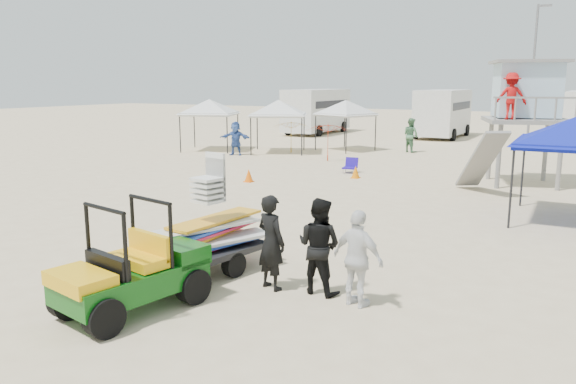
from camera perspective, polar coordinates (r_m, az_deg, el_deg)
The scene contains 19 objects.
ground at distance 10.97m, azimuth -10.05°, elevation -9.09°, with size 140.00×140.00×0.00m, color beige.
utility_cart at distance 9.65m, azimuth -15.90°, elevation -6.87°, with size 1.63×2.58×1.82m.
surf_trailer at distance 11.33m, azimuth -7.57°, elevation -3.81°, with size 1.63×2.49×2.10m.
man_left at distance 10.27m, azimuth -1.73°, elevation -5.13°, with size 0.64×0.42×1.77m, color black.
man_mid at distance 10.10m, azimuth 3.17°, elevation -5.48°, with size 0.85×0.66×1.75m, color black.
man_right at distance 9.57m, azimuth 7.12°, elevation -6.74°, with size 0.98×0.41×1.67m, color silver.
lifeguard_tower at distance 22.55m, azimuth 23.00°, elevation 9.09°, with size 3.50×3.50×4.45m.
canopy_white_a at distance 30.52m, azimuth -0.99°, elevation 9.07°, with size 3.75×3.75×3.24m.
canopy_white_b at distance 31.84m, azimuth -8.01°, elevation 9.06°, with size 3.59×3.59×3.24m.
canopy_white_c at distance 31.74m, azimuth 5.91°, elevation 9.01°, with size 3.26×3.26×3.20m.
umbrella_a at distance 27.17m, azimuth 4.01°, elevation 5.07°, with size 2.01×2.05×1.85m, color red.
umbrella_b at distance 30.51m, azimuth 0.30°, elevation 5.63°, with size 1.88×1.92×1.73m, color orange.
cone_near at distance 21.54m, azimuth -4.00°, elevation 1.69°, with size 0.34×0.34×0.50m, color #F56107.
cone_far at distance 22.51m, azimuth 6.88°, elevation 2.04°, with size 0.34×0.34×0.50m, color orange.
beach_chair_a at distance 23.84m, azimuth 6.37°, elevation 2.70°, with size 0.60×0.64×0.64m.
rv_far_left at distance 42.29m, azimuth 2.92°, elevation 8.40°, with size 2.64×6.80×3.25m.
rv_mid_left at distance 40.64m, azimuth 15.47°, elevation 7.91°, with size 2.65×6.50×3.25m.
light_pole_left at distance 35.13m, azimuth 23.57°, elevation 10.57°, with size 0.14×0.14×8.00m, color slate.
distant_beachgoers at distance 30.29m, azimuth 6.82°, elevation 5.56°, with size 22.24×13.75×1.86m.
Camera 1 is at (6.56, -7.95, 3.75)m, focal length 35.00 mm.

